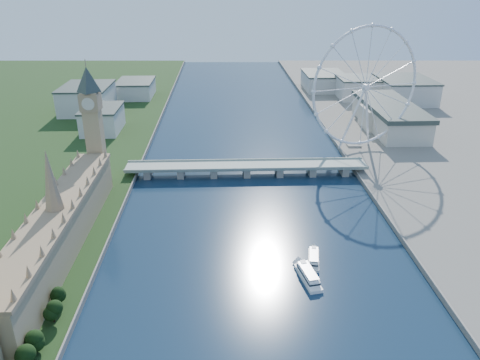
{
  "coord_description": "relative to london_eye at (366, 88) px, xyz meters",
  "views": [
    {
      "loc": [
        -21.43,
        -97.6,
        167.66
      ],
      "look_at": [
        -9.55,
        210.0,
        33.59
      ],
      "focal_mm": 35.0,
      "sensor_mm": 36.0,
      "label": 1
    }
  ],
  "objects": [
    {
      "name": "parliament_range",
      "position": [
        -247.98,
        -185.08,
        -49.04
      ],
      "size": [
        24.0,
        200.0,
        70.0
      ],
      "color": "tan",
      "rests_on": "ground"
    },
    {
      "name": "big_ben",
      "position": [
        -247.98,
        -77.08,
        -0.95
      ],
      "size": [
        20.02,
        20.02,
        110.0
      ],
      "color": "tan",
      "rests_on": "ground"
    },
    {
      "name": "westminster_bridge",
      "position": [
        -119.98,
        -55.08,
        -60.89
      ],
      "size": [
        220.0,
        22.0,
        9.5
      ],
      "color": "gray",
      "rests_on": "ground"
    },
    {
      "name": "london_eye",
      "position": [
        0.0,
        0.0,
        0.0
      ],
      "size": [
        113.6,
        39.12,
        124.3
      ],
      "color": "silver",
      "rests_on": "ground"
    },
    {
      "name": "county_hall",
      "position": [
        55.02,
        74.92,
        -67.52
      ],
      "size": [
        54.0,
        144.0,
        35.0
      ],
      "primitive_type": null,
      "color": "beige",
      "rests_on": "ground"
    },
    {
      "name": "city_skyline",
      "position": [
        -80.75,
        205.0,
        -50.56
      ],
      "size": [
        505.0,
        280.0,
        32.0
      ],
      "color": "beige",
      "rests_on": "ground"
    },
    {
      "name": "tour_boat_near",
      "position": [
        -91.42,
        -219.86,
        -67.52
      ],
      "size": [
        14.22,
        33.1,
        7.12
      ],
      "primitive_type": null,
      "rotation": [
        0.0,
        0.0,
        0.19
      ],
      "color": "white",
      "rests_on": "ground"
    },
    {
      "name": "tour_boat_far",
      "position": [
        -84.54,
        -200.82,
        -67.52
      ],
      "size": [
        12.22,
        29.1,
        6.23
      ],
      "primitive_type": null,
      "rotation": [
        0.0,
        0.0,
        -0.18
      ],
      "color": "silver",
      "rests_on": "ground"
    }
  ]
}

